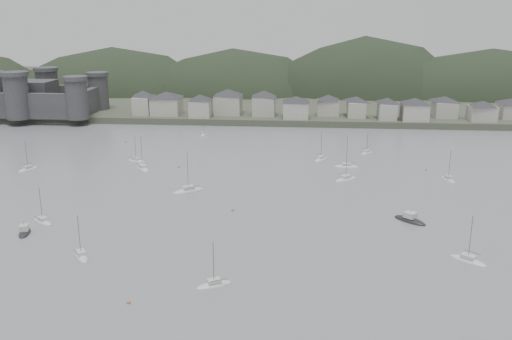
# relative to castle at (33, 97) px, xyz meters

# --- Properties ---
(ground) EXTENTS (900.00, 900.00, 0.00)m
(ground) POSITION_rel_castle_xyz_m (120.00, -179.80, -10.96)
(ground) COLOR slate
(ground) RESTS_ON ground
(far_shore_land) EXTENTS (900.00, 250.00, 3.00)m
(far_shore_land) POSITION_rel_castle_xyz_m (120.00, 115.20, -9.46)
(far_shore_land) COLOR #383D2D
(far_shore_land) RESTS_ON ground
(forested_ridge) EXTENTS (851.55, 103.94, 102.57)m
(forested_ridge) POSITION_rel_castle_xyz_m (124.83, 89.60, -22.25)
(forested_ridge) COLOR black
(forested_ridge) RESTS_ON ground
(castle) EXTENTS (66.00, 43.00, 20.00)m
(castle) POSITION_rel_castle_xyz_m (0.00, 0.00, 0.00)
(castle) COLOR #353538
(castle) RESTS_ON far_shore_land
(waterfront_town) EXTENTS (451.48, 28.46, 12.92)m
(waterfront_town) POSITION_rel_castle_xyz_m (170.59, 3.54, -2.30)
(waterfront_town) COLOR gray
(waterfront_town) RESTS_ON far_shore_land
(sailboat_lead) EXTENTS (7.52, 5.55, 10.00)m
(sailboat_lead) POSITION_rel_castle_xyz_m (117.29, -166.64, -10.78)
(sailboat_lead) COLOR silver
(sailboat_lead) RESTS_ON ground
(moored_fleet) EXTENTS (239.18, 175.93, 13.43)m
(moored_fleet) POSITION_rel_castle_xyz_m (106.77, -114.57, -10.79)
(moored_fleet) COLOR silver
(moored_fleet) RESTS_ON ground
(motor_launch_near) EXTENTS (8.83, 8.67, 4.15)m
(motor_launch_near) POSITION_rel_castle_xyz_m (161.37, -127.87, -10.68)
(motor_launch_near) COLOR black
(motor_launch_near) RESTS_ON ground
(motor_launch_far) EXTENTS (4.40, 7.42, 3.69)m
(motor_launch_far) POSITION_rel_castle_xyz_m (67.63, -144.29, -10.66)
(motor_launch_far) COLOR black
(motor_launch_far) RESTS_ON ground
(mooring_buoys) EXTENTS (175.22, 128.43, 0.70)m
(mooring_buoys) POSITION_rel_castle_xyz_m (114.57, -114.84, -10.81)
(mooring_buoys) COLOR #B15B3B
(mooring_buoys) RESTS_ON ground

